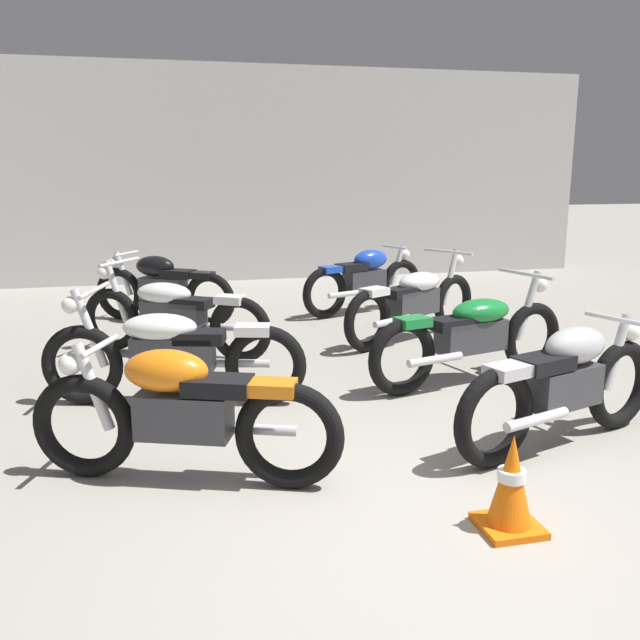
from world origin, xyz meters
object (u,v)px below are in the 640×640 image
(motorcycle_left_row_1, at_px, (172,351))
(motorcycle_right_row_2, at_px, (414,301))
(motorcycle_right_row_1, at_px, (473,334))
(motorcycle_left_row_3, at_px, (162,287))
(motorcycle_left_row_0, at_px, (182,411))
(motorcycle_right_row_3, at_px, (365,279))
(traffic_cone, at_px, (511,485))
(motorcycle_left_row_2, at_px, (172,313))
(motorcycle_right_row_0, at_px, (564,383))

(motorcycle_left_row_1, bearing_deg, motorcycle_right_row_2, 30.63)
(motorcycle_right_row_1, bearing_deg, motorcycle_left_row_3, 130.14)
(motorcycle_left_row_0, height_order, motorcycle_right_row_3, same)
(motorcycle_left_row_0, bearing_deg, traffic_cone, -30.74)
(motorcycle_left_row_2, bearing_deg, motorcycle_right_row_3, 32.54)
(motorcycle_right_row_2, bearing_deg, motorcycle_right_row_0, -91.84)
(motorcycle_left_row_2, xyz_separation_m, motorcycle_left_row_3, (-0.08, 1.63, 0.01))
(motorcycle_left_row_3, relative_size, motorcycle_right_row_1, 0.81)
(motorcycle_left_row_1, relative_size, motorcycle_right_row_1, 1.00)
(motorcycle_left_row_3, bearing_deg, traffic_cone, -72.88)
(motorcycle_right_row_2, xyz_separation_m, motorcycle_right_row_3, (-0.09, 1.57, 0.01))
(motorcycle_left_row_3, bearing_deg, motorcycle_left_row_0, -89.25)
(motorcycle_left_row_3, xyz_separation_m, motorcycle_right_row_3, (2.65, 0.02, 0.00))
(motorcycle_left_row_2, relative_size, motorcycle_left_row_3, 1.10)
(motorcycle_right_row_0, bearing_deg, traffic_cone, -133.57)
(motorcycle_left_row_1, bearing_deg, motorcycle_right_row_1, -0.37)
(motorcycle_left_row_0, distance_m, motorcycle_left_row_1, 1.47)
(motorcycle_left_row_2, distance_m, traffic_cone, 4.33)
(motorcycle_right_row_3, bearing_deg, motorcycle_left_row_2, -147.46)
(motorcycle_left_row_2, distance_m, motorcycle_left_row_3, 1.63)
(motorcycle_right_row_0, xyz_separation_m, motorcycle_right_row_3, (0.01, 4.68, 0.00))
(motorcycle_left_row_1, distance_m, motorcycle_right_row_1, 2.65)
(motorcycle_left_row_0, height_order, motorcycle_right_row_2, motorcycle_right_row_2)
(motorcycle_left_row_3, xyz_separation_m, motorcycle_right_row_2, (2.75, -1.55, -0.01))
(motorcycle_left_row_3, bearing_deg, motorcycle_right_row_2, -29.47)
(motorcycle_right_row_0, height_order, motorcycle_right_row_1, motorcycle_right_row_1)
(motorcycle_left_row_0, relative_size, motorcycle_left_row_1, 0.88)
(motorcycle_left_row_1, height_order, motorcycle_left_row_3, motorcycle_left_row_1)
(motorcycle_left_row_0, distance_m, motorcycle_left_row_2, 3.01)
(motorcycle_right_row_0, bearing_deg, motorcycle_left_row_1, 150.08)
(motorcycle_left_row_2, bearing_deg, motorcycle_right_row_1, -30.81)
(motorcycle_left_row_0, height_order, motorcycle_right_row_0, same)
(motorcycle_right_row_0, distance_m, motorcycle_right_row_1, 1.49)
(motorcycle_left_row_0, relative_size, motorcycle_right_row_1, 0.89)
(motorcycle_right_row_1, height_order, motorcycle_right_row_3, motorcycle_right_row_1)
(motorcycle_left_row_1, height_order, motorcycle_right_row_2, same)
(motorcycle_left_row_1, height_order, motorcycle_right_row_1, same)
(motorcycle_right_row_0, distance_m, traffic_cone, 1.34)
(motorcycle_right_row_0, bearing_deg, motorcycle_right_row_1, 88.80)
(motorcycle_left_row_0, relative_size, traffic_cone, 3.49)
(motorcycle_left_row_2, distance_m, motorcycle_right_row_0, 3.98)
(motorcycle_right_row_1, distance_m, motorcycle_right_row_3, 3.19)
(motorcycle_right_row_1, xyz_separation_m, motorcycle_right_row_2, (0.07, 1.62, 0.00))
(motorcycle_left_row_3, relative_size, motorcycle_right_row_2, 0.89)
(motorcycle_right_row_3, bearing_deg, motorcycle_left_row_0, -119.15)
(motorcycle_left_row_2, xyz_separation_m, traffic_cone, (1.65, -4.00, -0.19))
(motorcycle_left_row_3, distance_m, motorcycle_right_row_0, 5.37)
(motorcycle_right_row_0, distance_m, motorcycle_right_row_3, 4.68)
(motorcycle_left_row_2, relative_size, motorcycle_right_row_3, 1.01)
(motorcycle_left_row_2, bearing_deg, traffic_cone, -67.54)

